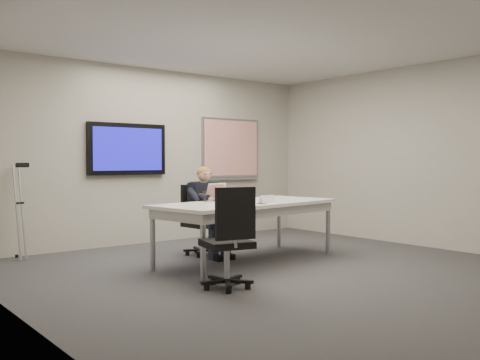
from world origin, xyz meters
TOP-DOWN VIEW (x-y plane):
  - floor at (0.00, 0.00)m, footprint 6.00×6.00m
  - ceiling at (0.00, 0.00)m, footprint 6.00×6.00m
  - wall_back at (0.00, 3.00)m, footprint 6.00×0.02m
  - wall_left at (-3.00, 0.00)m, footprint 0.02×6.00m
  - wall_right at (3.00, 0.00)m, footprint 0.02×6.00m
  - conference_table at (0.07, 0.72)m, footprint 2.66×1.39m
  - tv_display at (-0.50, 2.95)m, footprint 1.30×0.09m
  - whiteboard at (1.55, 2.97)m, footprint 1.25×0.08m
  - office_chair_far at (-0.10, 1.56)m, footprint 0.52×0.52m
  - office_chair_near at (-1.02, -0.30)m, footprint 0.61×0.61m
  - seated_person at (-0.09, 1.32)m, footprint 0.39×0.67m
  - crutch at (-2.18, 2.77)m, footprint 0.40×0.70m
  - laptop at (-0.16, 1.01)m, footprint 0.37×0.37m
  - name_tent at (0.16, 0.43)m, footprint 0.25×0.10m
  - pen at (-0.02, 0.33)m, footprint 0.06×0.12m

SIDE VIEW (x-z plane):
  - floor at x=0.00m, z-range -0.01..0.01m
  - office_chair_far at x=-0.10m, z-range -0.18..0.80m
  - office_chair_near at x=-1.02m, z-range -0.20..0.86m
  - seated_person at x=-0.09m, z-range -0.12..1.12m
  - crutch at x=-2.18m, z-range -0.03..1.35m
  - conference_table at x=0.07m, z-range 0.30..1.09m
  - pen at x=-0.02m, z-range 0.79..0.79m
  - name_tent at x=0.16m, z-range 0.78..0.88m
  - laptop at x=-0.16m, z-range 0.73..0.96m
  - wall_back at x=0.00m, z-range 0.00..2.80m
  - wall_left at x=-3.00m, z-range 0.00..2.80m
  - wall_right at x=3.00m, z-range 0.00..2.80m
  - tv_display at x=-0.50m, z-range 1.10..1.90m
  - whiteboard at x=1.55m, z-range 0.98..2.08m
  - ceiling at x=0.00m, z-range 2.79..2.81m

